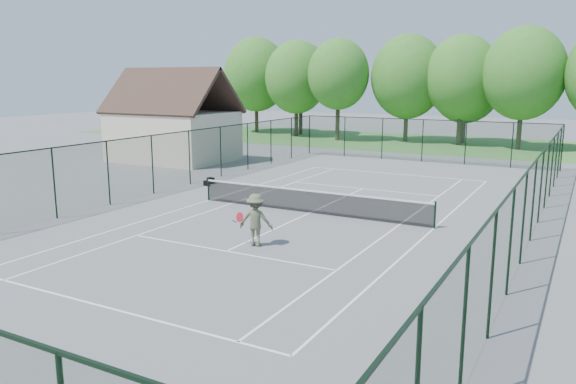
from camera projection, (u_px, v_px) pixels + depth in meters
ground at (310, 213)px, 24.75m from camera, size 140.00×140.00×0.00m
grass_far at (458, 145)px, 50.56m from camera, size 80.00×16.00×0.01m
court_lines at (310, 213)px, 24.75m from camera, size 11.05×23.85×0.01m
tennis_net at (310, 200)px, 24.63m from camera, size 11.08×0.08×1.10m
fence_enclosure at (310, 178)px, 24.44m from camera, size 18.05×36.05×3.02m
utility_building at (173, 117)px, 40.25m from camera, size 8.60×6.27×6.63m
tree_line_far at (462, 77)px, 49.38m from camera, size 39.40×6.40×9.70m
sports_bag_a at (211, 181)px, 31.74m from camera, size 0.49×0.38×0.34m
sports_bag_b at (207, 183)px, 31.08m from camera, size 0.42×0.34×0.28m
tennis_player at (256, 220)px, 19.72m from camera, size 2.16×1.00×1.87m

